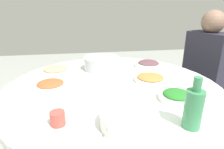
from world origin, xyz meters
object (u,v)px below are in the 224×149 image
(dish_tofu_braise, at_px, (150,78))
(stool_for_diner_left, at_px, (197,115))
(green_bottle, at_px, (193,108))
(rice_bowl, at_px, (102,63))
(diner_left, at_px, (206,62))
(round_dining_table, at_px, (113,101))
(soup_bowl, at_px, (129,120))
(tea_cup_near, at_px, (90,58))
(dish_shrimp, at_px, (56,70))
(tea_cup_far, at_px, (58,118))
(dish_greens, at_px, (177,96))
(dish_eggplant, at_px, (148,64))

(dish_tofu_braise, relative_size, stool_for_diner_left, 0.50)
(green_bottle, bearing_deg, stool_for_diner_left, -36.67)
(dish_tofu_braise, relative_size, green_bottle, 1.00)
(rice_bowl, bearing_deg, diner_left, -86.72)
(round_dining_table, xyz_separation_m, dish_tofu_braise, (0.04, -0.26, 0.13))
(soup_bowl, relative_size, tea_cup_near, 3.45)
(dish_shrimp, bearing_deg, round_dining_table, -129.72)
(tea_cup_near, xyz_separation_m, tea_cup_far, (-0.98, 0.18, 0.01))
(dish_greens, relative_size, diner_left, 0.26)
(dish_greens, height_order, green_bottle, green_bottle)
(dish_tofu_braise, xyz_separation_m, dish_greens, (-0.28, -0.05, 0.00))
(green_bottle, height_order, diner_left, diner_left)
(green_bottle, xyz_separation_m, tea_cup_far, (0.10, 0.55, -0.06))
(tea_cup_near, bearing_deg, diner_left, -102.01)
(dish_tofu_braise, height_order, green_bottle, green_bottle)
(dish_greens, xyz_separation_m, green_bottle, (-0.24, 0.05, 0.07))
(dish_tofu_braise, bearing_deg, soup_bowl, 151.19)
(stool_for_diner_left, bearing_deg, tea_cup_near, 77.99)
(tea_cup_near, bearing_deg, dish_tofu_braise, -145.66)
(dish_greens, bearing_deg, green_bottle, 167.05)
(tea_cup_near, distance_m, diner_left, 1.04)
(green_bottle, bearing_deg, tea_cup_near, 19.07)
(dish_eggplant, height_order, diner_left, diner_left)
(dish_eggplant, xyz_separation_m, diner_left, (0.04, -0.55, -0.02))
(dish_shrimp, height_order, diner_left, diner_left)
(dish_greens, bearing_deg, round_dining_table, 51.98)
(dish_tofu_braise, xyz_separation_m, green_bottle, (-0.52, 0.01, 0.07))
(tea_cup_near, height_order, diner_left, diner_left)
(rice_bowl, height_order, stool_for_diner_left, rice_bowl)
(rice_bowl, height_order, tea_cup_near, rice_bowl)
(round_dining_table, xyz_separation_m, tea_cup_near, (0.60, 0.12, 0.13))
(green_bottle, bearing_deg, rice_bowl, 19.74)
(dish_greens, bearing_deg, rice_bowl, 31.15)
(dish_eggplant, relative_size, tea_cup_near, 3.10)
(soup_bowl, bearing_deg, rice_bowl, 2.77)
(dish_greens, height_order, tea_cup_far, tea_cup_far)
(tea_cup_far, height_order, stool_for_diner_left, tea_cup_far)
(round_dining_table, xyz_separation_m, stool_for_diner_left, (0.38, -0.90, -0.43))
(dish_eggplant, bearing_deg, round_dining_table, 134.40)
(round_dining_table, xyz_separation_m, tea_cup_far, (-0.38, 0.30, 0.14))
(tea_cup_near, bearing_deg, tea_cup_far, 169.81)
(soup_bowl, distance_m, dish_greens, 0.36)
(round_dining_table, distance_m, diner_left, 0.98)
(rice_bowl, bearing_deg, dish_greens, -148.85)
(round_dining_table, bearing_deg, tea_cup_far, 142.07)
(rice_bowl, relative_size, diner_left, 0.36)
(dish_shrimp, xyz_separation_m, dish_greens, (-0.56, -0.70, 0.00))
(rice_bowl, distance_m, diner_left, 0.94)
(soup_bowl, relative_size, green_bottle, 1.10)
(dish_eggplant, bearing_deg, dish_tofu_braise, 163.50)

